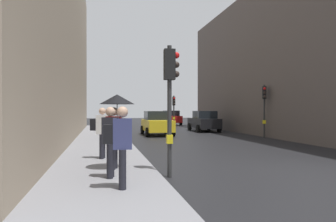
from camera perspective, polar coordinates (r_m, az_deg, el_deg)
ground_plane at (r=10.20m, az=25.62°, el=-10.29°), size 120.00×120.00×0.00m
sidewalk_kerb at (r=14.00m, az=-12.36°, el=-7.07°), size 3.00×40.00×0.16m
building_facade_right at (r=26.17m, az=28.01°, el=8.02°), size 12.00×26.80×10.84m
traffic_light_far_median at (r=29.10m, az=1.11°, el=0.94°), size 0.25×0.43×3.21m
traffic_light_mid_street at (r=20.95m, az=17.69°, el=1.75°), size 0.34×0.45×3.50m
traffic_light_near_left at (r=8.34m, az=0.44°, el=4.64°), size 0.44×0.25×3.62m
car_yellow_taxi at (r=22.26m, az=-2.12°, el=-2.29°), size 2.03×4.21×1.76m
car_dark_suv at (r=26.26m, az=6.79°, el=-1.91°), size 2.10×4.24×1.76m
car_red_sedan at (r=37.35m, az=0.53°, el=-1.27°), size 2.14×4.26×1.76m
pedestrian_with_umbrella at (r=8.78m, az=-9.77°, el=0.11°), size 1.00×1.00×2.14m
pedestrian_with_grey_backpack at (r=6.63m, az=-8.97°, el=-5.80°), size 0.62×0.36×1.77m
pedestrian_with_black_backpack at (r=10.81m, az=-12.51°, el=-3.46°), size 0.65×0.41×1.77m
pedestrian_in_dark_coat at (r=7.72m, az=-10.79°, el=-5.18°), size 0.44×0.36×1.77m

